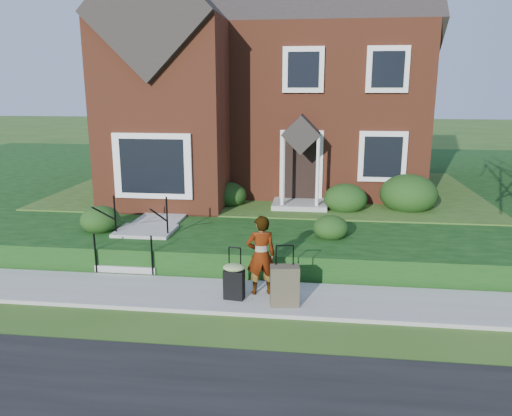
% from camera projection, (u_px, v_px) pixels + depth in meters
% --- Properties ---
extents(ground, '(120.00, 120.00, 0.00)m').
position_uv_depth(ground, '(229.00, 298.00, 9.98)').
color(ground, '#2D5119').
rests_on(ground, ground).
extents(sidewalk, '(60.00, 1.60, 0.08)m').
position_uv_depth(sidewalk, '(229.00, 296.00, 9.97)').
color(sidewalk, '#9E9B93').
rests_on(sidewalk, ground).
extents(terrace, '(44.00, 20.00, 0.60)m').
position_uv_depth(terrace, '(375.00, 185.00, 19.95)').
color(terrace, '#0F340E').
rests_on(terrace, ground).
extents(walkway, '(1.20, 6.00, 0.06)m').
position_uv_depth(walkway, '(176.00, 206.00, 14.96)').
color(walkway, '#9E9B93').
rests_on(walkway, terrace).
extents(main_house, '(10.40, 10.20, 9.40)m').
position_uv_depth(main_house, '(268.00, 54.00, 18.03)').
color(main_house, brown).
rests_on(main_house, terrace).
extents(front_steps, '(1.40, 2.02, 1.50)m').
position_uv_depth(front_steps, '(139.00, 243.00, 11.95)').
color(front_steps, '#9E9B93').
rests_on(front_steps, ground).
extents(foundation_shrubs, '(10.15, 4.56, 1.17)m').
position_uv_depth(foundation_shrubs, '(299.00, 195.00, 14.40)').
color(foundation_shrubs, '#123610').
rests_on(foundation_shrubs, terrace).
extents(woman, '(0.67, 0.53, 1.61)m').
position_uv_depth(woman, '(261.00, 255.00, 9.83)').
color(woman, '#999999').
rests_on(woman, sidewalk).
extents(suitcase_black, '(0.47, 0.41, 1.04)m').
position_uv_depth(suitcase_black, '(234.00, 279.00, 9.67)').
color(suitcase_black, black).
rests_on(suitcase_black, sidewalk).
extents(suitcase_olive, '(0.58, 0.38, 1.17)m').
position_uv_depth(suitcase_olive, '(285.00, 286.00, 9.39)').
color(suitcase_olive, '#4B4432').
rests_on(suitcase_olive, sidewalk).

